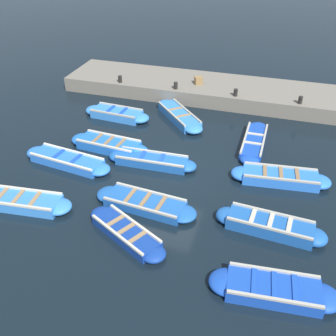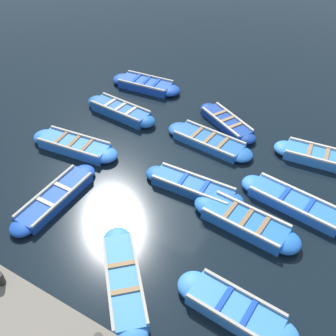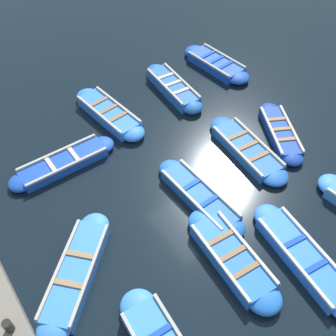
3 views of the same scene
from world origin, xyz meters
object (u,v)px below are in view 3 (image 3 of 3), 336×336
(boat_outer_left, at_px, (247,149))
(boat_outer_right, at_px, (200,196))
(boat_broadside, at_px, (173,88))
(boat_near_quay, at_px, (280,132))
(boat_mid_row, at_px, (303,257))
(boat_centre, at_px, (76,272))
(bollard_mid_north, at_px, (8,326))
(boat_bow_out, at_px, (232,257))
(boat_alongside, at_px, (109,113))
(boat_far_corner, at_px, (63,163))
(boat_stern_in, at_px, (216,64))

(boat_outer_left, xyz_separation_m, boat_outer_right, (-2.55, -0.63, 0.02))
(boat_broadside, height_order, boat_near_quay, boat_broadside)
(boat_mid_row, height_order, boat_centre, boat_centre)
(boat_outer_left, distance_m, bollard_mid_north, 8.62)
(boat_bow_out, bearing_deg, boat_mid_row, -35.11)
(boat_near_quay, bearing_deg, boat_mid_row, -129.68)
(boat_alongside, distance_m, boat_mid_row, 8.13)
(boat_alongside, bearing_deg, boat_far_corner, -153.10)
(boat_outer_left, bearing_deg, boat_near_quay, -2.99)
(boat_outer_left, height_order, boat_bow_out, boat_bow_out)
(boat_mid_row, height_order, boat_stern_in, boat_stern_in)
(boat_stern_in, distance_m, bollard_mid_north, 12.33)
(boat_bow_out, distance_m, bollard_mid_north, 5.55)
(boat_mid_row, distance_m, boat_stern_in, 9.12)
(boat_bow_out, xyz_separation_m, boat_centre, (-3.52, 2.03, -0.02))
(boat_broadside, xyz_separation_m, boat_centre, (-6.62, -4.78, -0.03))
(boat_near_quay, relative_size, boat_far_corner, 0.87)
(boat_outer_right, relative_size, boat_stern_in, 1.03)
(boat_outer_right, relative_size, boat_bow_out, 1.00)
(boat_far_corner, bearing_deg, boat_outer_right, -53.67)
(boat_outer_left, bearing_deg, boat_mid_row, -112.72)
(boat_stern_in, bearing_deg, boat_outer_right, -134.50)
(boat_broadside, bearing_deg, boat_bow_out, -114.47)
(boat_mid_row, bearing_deg, boat_alongside, 98.67)
(boat_outer_left, bearing_deg, boat_alongside, 123.67)
(boat_outer_right, bearing_deg, bollard_mid_north, -172.81)
(boat_alongside, height_order, boat_near_quay, boat_alongside)
(boat_bow_out, relative_size, boat_mid_row, 0.92)
(boat_centre, distance_m, bollard_mid_north, 2.08)
(boat_outer_left, height_order, boat_mid_row, boat_mid_row)
(bollard_mid_north, bearing_deg, boat_outer_left, 9.26)
(boat_outer_left, bearing_deg, bollard_mid_north, -170.74)
(boat_far_corner, bearing_deg, boat_outer_left, -29.96)
(boat_stern_in, bearing_deg, boat_alongside, -178.28)
(boat_outer_left, height_order, boat_centre, boat_centre)
(boat_outer_right, distance_m, boat_mid_row, 3.31)
(boat_stern_in, xyz_separation_m, boat_centre, (-9.05, -5.08, -0.01))
(boat_bow_out, height_order, boat_centre, boat_bow_out)
(boat_alongside, xyz_separation_m, boat_bow_out, (-0.32, -6.95, 0.00))
(boat_outer_left, bearing_deg, boat_broadside, 90.54)
(boat_alongside, relative_size, boat_broadside, 1.05)
(boat_outer_right, height_order, boat_mid_row, boat_mid_row)
(boat_outer_left, height_order, bollard_mid_north, bollard_mid_north)
(boat_near_quay, distance_m, boat_far_corner, 7.40)
(boat_bow_out, relative_size, boat_stern_in, 1.03)
(boat_near_quay, relative_size, bollard_mid_north, 9.00)
(boat_bow_out, bearing_deg, boat_stern_in, 52.11)
(boat_broadside, relative_size, boat_near_quay, 1.11)
(boat_mid_row, bearing_deg, boat_outer_right, 106.68)
(boat_alongside, height_order, boat_far_corner, boat_alongside)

